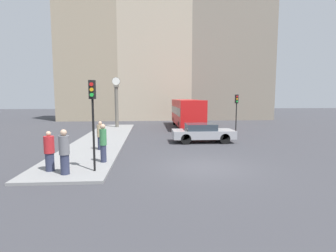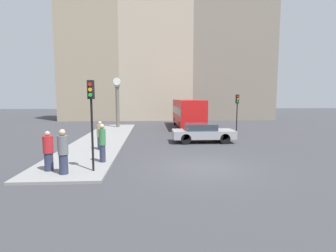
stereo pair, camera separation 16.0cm
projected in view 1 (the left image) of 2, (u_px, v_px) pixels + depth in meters
The scene contains 12 objects.
ground_plane at pixel (205, 167), 11.93m from camera, with size 120.00×120.00×0.00m, color #38383D.
sidewalk_corner at pixel (102, 140), 19.28m from camera, with size 3.48×19.71×0.12m, color gray.
building_row at pixel (169, 55), 36.55m from camera, with size 29.32×5.00×19.01m.
sedan_car at pixel (202, 132), 18.55m from camera, with size 4.32×1.90×1.32m.
bus_distant at pixel (187, 112), 27.33m from camera, with size 2.41×8.82×2.89m.
traffic_light_near at pixel (93, 107), 10.65m from camera, with size 0.26×0.24×3.75m.
traffic_light_far at pixel (236, 106), 22.63m from camera, with size 0.26×0.24×3.40m.
street_clock at pixel (117, 103), 26.60m from camera, with size 0.82×0.46×5.05m.
pedestrian_grey_jacket at pixel (64, 152), 10.37m from camera, with size 0.40×0.40×1.81m.
pedestrian_green_hoodie at pixel (103, 143), 12.32m from camera, with size 0.32×0.32×1.82m.
pedestrian_red_top at pixel (49, 151), 10.86m from camera, with size 0.41×0.41×1.67m.
pedestrian_tan_coat at pixel (100, 136), 15.27m from camera, with size 0.40×0.40×1.67m.
Camera 1 is at (-2.53, -11.49, 3.20)m, focal length 28.00 mm.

